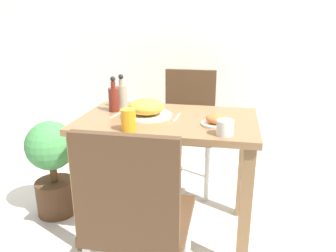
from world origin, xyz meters
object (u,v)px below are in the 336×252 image
Objects in this scene: juice_glass at (128,120)px; drink_cup at (225,128)px; side_plate at (216,120)px; food_plate at (146,109)px; chair_far at (188,122)px; sauce_bottle at (114,98)px; condiment_bottle at (122,95)px; chair_near at (136,216)px; potted_plant_left at (52,163)px.

drink_cup is at bearing 2.81° from juice_glass.
side_plate is 1.93× the size of drink_cup.
juice_glass is (-0.43, -0.18, 0.03)m from side_plate.
food_plate is at bearing 151.73° from drink_cup.
side_plate is (0.25, -0.76, 0.26)m from chair_far.
condiment_bottle is (0.02, 0.09, 0.00)m from sauce_bottle.
chair_near is 0.68m from side_plate.
sauce_bottle is (-0.63, 0.16, 0.06)m from side_plate.
chair_far is 4.26× the size of condiment_bottle.
chair_near is at bearing -69.46° from juice_glass.
juice_glass is at bearing -59.30° from sauce_bottle.
food_plate is 0.27m from juice_glass.
juice_glass is at bearing -25.87° from potted_plant_left.
sauce_bottle is 0.32× the size of potted_plant_left.
side_plate is 0.66m from condiment_bottle.
food_plate is at bearing -103.06° from chair_far.
chair_near is 1.07m from potted_plant_left.
chair_far reaches higher than food_plate.
side_plate is 1.16m from potted_plant_left.
chair_far is 1.38× the size of potted_plant_left.
condiment_bottle reaches higher than potted_plant_left.
drink_cup reaches higher than potted_plant_left.
drink_cup is (0.05, -0.15, 0.01)m from side_plate.
sauce_bottle is at bearing 165.79° from side_plate.
sauce_bottle reaches higher than drink_cup.
drink_cup is at bearing -14.48° from potted_plant_left.
condiment_bottle is (-0.66, 0.40, 0.04)m from drink_cup.
condiment_bottle reaches higher than side_plate.
sauce_bottle reaches higher than side_plate.
chair_far is 0.99m from juice_glass.
chair_near is 3.09× the size of food_plate.
sauce_bottle reaches higher than food_plate.
drink_cup is at bearing -24.76° from sauce_bottle.
sauce_bottle and condiment_bottle have the same top height.
potted_plant_left is (-0.79, 0.70, -0.15)m from chair_near.
food_plate is at bearing 85.27° from juice_glass.
potted_plant_left is (-0.45, -0.02, -0.46)m from sauce_bottle.
chair_near is at bearing -41.49° from potted_plant_left.
food_plate is 0.23m from sauce_bottle.
food_plate is 2.66× the size of juice_glass.
chair_near is at bearing -79.39° from food_plate.
sauce_bottle is (-0.20, 0.34, 0.03)m from juice_glass.
condiment_bottle is (-0.32, 0.81, 0.31)m from chair_near.
chair_far is 8.23× the size of juice_glass.
juice_glass reaches higher than food_plate.
condiment_bottle reaches higher than food_plate.
sauce_bottle is 0.09m from condiment_bottle.
chair_far reaches higher than side_plate.
chair_near reaches higher than potted_plant_left.
potted_plant_left is (-0.67, 0.05, -0.42)m from food_plate.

